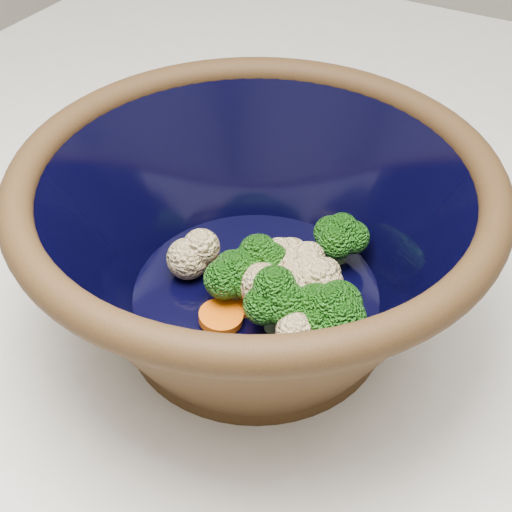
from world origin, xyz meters
name	(u,v)px	position (x,y,z in m)	size (l,w,h in m)	color
mixing_bowl	(256,241)	(-0.06, -0.04, 0.98)	(0.37, 0.37, 0.14)	black
vegetable_pile	(282,281)	(-0.04, -0.04, 0.95)	(0.15, 0.14, 0.05)	#608442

